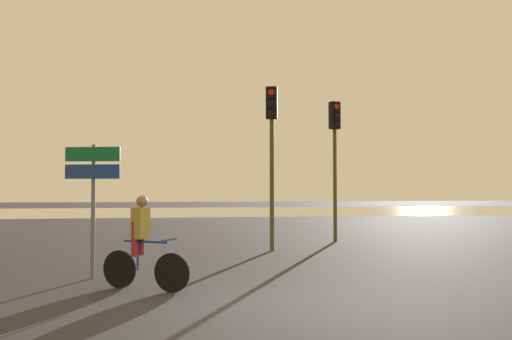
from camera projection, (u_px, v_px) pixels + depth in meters
The scene contains 6 objects.
ground_plane at pixel (271, 309), 7.20m from camera, with size 120.00×120.00×0.00m, color #28282D.
water_strip at pixel (200, 211), 38.08m from camera, with size 80.00×16.00×0.01m, color #9E937F.
traffic_light_far_right at pixel (335, 145), 16.46m from camera, with size 0.37×0.39×4.61m.
traffic_light_center at pixel (272, 137), 14.06m from camera, with size 0.37×0.39×4.62m.
direction_sign_post at pixel (93, 186), 9.69m from camera, with size 1.08×0.29×2.60m.
cyclist at pixel (142, 242), 8.57m from camera, with size 1.51×0.88×1.62m.
Camera 1 is at (-1.27, -7.16, 1.74)m, focal length 35.00 mm.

